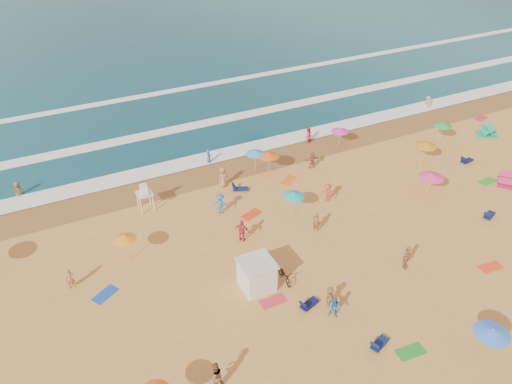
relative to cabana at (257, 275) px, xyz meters
name	(u,v)px	position (x,y,z in m)	size (l,w,h in m)	color
ground	(306,247)	(5.01, 2.06, -1.00)	(220.00, 220.00, 0.00)	gold
ocean	(87,0)	(5.01, 86.06, -1.00)	(220.00, 140.00, 0.18)	#0C4756
wet_sand	(235,167)	(5.01, 14.56, -0.99)	(220.00, 220.00, 0.00)	olive
surf_foam	(201,127)	(5.01, 23.38, -0.90)	(200.00, 18.70, 0.05)	white
cabana	(257,275)	(0.00, 0.00, 0.00)	(2.00, 2.00, 2.00)	silver
cabana_roof	(257,263)	(0.00, 0.00, 1.06)	(2.20, 2.20, 0.12)	silver
bicycle	(284,275)	(1.90, -0.30, -0.50)	(0.67, 1.92, 1.01)	black
lifeguard_stand	(145,199)	(-4.13, 11.69, 0.05)	(1.20, 1.20, 2.10)	white
beach_umbrellas	(341,205)	(8.44, 2.88, 1.10)	(48.98, 26.06, 0.79)	blue
loungers	(406,256)	(10.74, -2.18, -0.83)	(43.43, 22.26, 0.34)	#101452
towels	(351,254)	(7.44, -0.13, -0.98)	(46.70, 25.32, 0.03)	#C0184C
popup_tents	(497,152)	(27.90, 5.31, -0.40)	(8.25, 10.01, 1.20)	#CA2C58
beachgoers	(265,212)	(3.74, 6.19, -0.20)	(52.32, 24.92, 2.12)	tan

